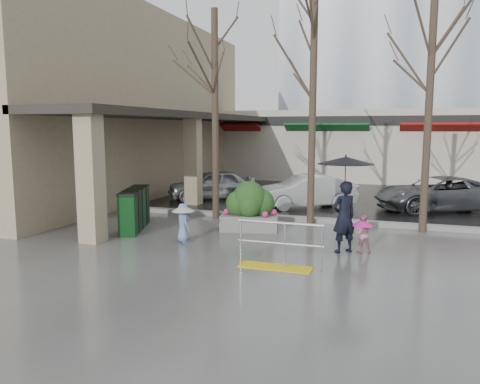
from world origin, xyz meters
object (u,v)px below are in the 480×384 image
Objects in this scene: woman at (345,193)px; car_b at (306,191)px; tree_midwest at (314,54)px; planter at (250,207)px; car_a at (212,185)px; child_blue at (183,219)px; handrail at (278,251)px; news_boxes at (135,209)px; car_c at (438,194)px; tree_mideast at (431,62)px; tree_west at (215,63)px; child_pink at (362,231)px.

car_b is at bearing -112.88° from woman.
tree_midwest is 3.86× the size of planter.
child_blue is at bearing -14.88° from car_a.
woman is 0.65× the size of car_a.
handrail is 0.50× the size of car_b.
car_a reaches higher than child_blue.
handrail is 5.57m from news_boxes.
car_c is at bearing -89.51° from child_blue.
child_blue is at bearing -151.35° from tree_mideast.
tree_midwest is at bearing -68.62° from car_c.
tree_mideast reaches higher than car_a.
tree_mideast is 1.76× the size of car_a.
car_c is (2.62, 7.01, -0.83)m from woman.
tree_mideast reaches higher than planter.
planter is at bearing -1.69° from news_boxes.
tree_midwest is 3.32m from tree_mideast.
child_blue is 0.29× the size of car_a.
planter is 7.72m from car_c.
tree_west reaches higher than car_c.
planter is (-3.35, 1.50, 0.16)m from child_pink.
handrail reaches higher than child_pink.
woman is 6.48m from car_b.
child_pink is at bearing -22.94° from news_boxes.
child_blue is at bearing -50.77° from car_b.
child_pink is 6.66m from news_boxes.
tree_midwest is at bearing -19.23° from car_b.
tree_west is at bearing 124.99° from handrail.
tree_midwest is 1.89× the size of car_a.
car_c is (2.18, 6.88, 0.09)m from child_pink.
car_c reaches higher than child_pink.
car_a is at bearing -65.97° from child_pink.
planter reaches higher than car_a.
child_pink is 0.42× the size of news_boxes.
news_boxes is 10.89m from car_c.
woman reaches higher than car_b.
tree_west reaches higher than car_a.
handrail is at bearing -0.88° from car_a.
tree_west is 9.34m from car_c.
news_boxes is (-6.64, 0.50, 0.08)m from child_pink.
car_a is (-3.37, 5.27, -0.07)m from planter.
tree_mideast reaches higher than news_boxes.
woman reaches higher than car_a.
tree_midwest reaches higher than child_pink.
car_c is at bearing 68.35° from car_b.
woman is at bearing -65.87° from tree_midwest.
woman is at bearing -33.59° from tree_west.
news_boxes reaches higher than handrail.
car_b is at bearing 103.63° from tree_midwest.
handrail is 0.79× the size of woman.
handrail is 2.51m from child_pink.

